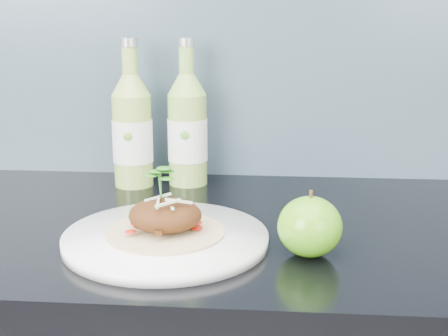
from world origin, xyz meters
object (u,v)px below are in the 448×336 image
(cider_bottle_right, at_px, (188,130))
(green_apple, at_px, (310,227))
(cider_bottle_left, at_px, (132,131))
(dinner_plate, at_px, (166,238))

(cider_bottle_right, bearing_deg, green_apple, -77.47)
(cider_bottle_left, xyz_separation_m, cider_bottle_right, (0.10, 0.02, 0.00))
(cider_bottle_left, bearing_deg, cider_bottle_right, 22.06)
(green_apple, bearing_deg, cider_bottle_right, 122.29)
(green_apple, distance_m, cider_bottle_left, 0.46)
(dinner_plate, distance_m, cider_bottle_right, 0.33)
(green_apple, xyz_separation_m, cider_bottle_left, (-0.32, 0.32, 0.06))
(green_apple, distance_m, cider_bottle_right, 0.41)
(dinner_plate, relative_size, cider_bottle_right, 1.25)
(dinner_plate, xyz_separation_m, green_apple, (0.21, -0.03, 0.03))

